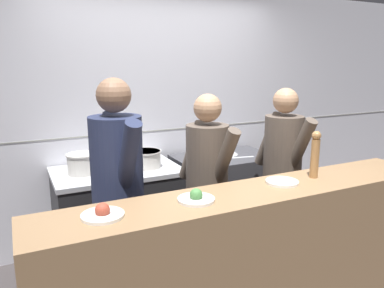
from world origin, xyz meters
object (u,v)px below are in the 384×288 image
(plated_dish_dessert, at_px, (282,182))
(chef_sous, at_px, (207,186))
(stock_pot, at_px, (82,163))
(chefs_knife, at_px, (233,158))
(plated_dish_main, at_px, (103,213))
(plated_dish_appetiser, at_px, (196,198))
(sauce_pot, at_px, (146,158))
(mixing_bowl_steel, at_px, (225,150))
(pepper_mill, at_px, (315,154))
(oven_range, at_px, (119,216))
(chef_head_cook, at_px, (118,191))
(chef_line, at_px, (282,171))

(plated_dish_dessert, height_order, chef_sous, chef_sous)
(stock_pot, xyz_separation_m, plated_dish_dessert, (1.09, -1.32, 0.06))
(chefs_knife, bearing_deg, chef_sous, -135.20)
(plated_dish_main, relative_size, plated_dish_appetiser, 1.03)
(chefs_knife, xyz_separation_m, chef_sous, (-0.66, -0.65, 0.00))
(chef_sous, bearing_deg, plated_dish_main, -157.75)
(sauce_pot, distance_m, mixing_bowl_steel, 0.94)
(plated_dish_main, relative_size, plated_dish_dessert, 1.04)
(stock_pot, bearing_deg, mixing_bowl_steel, 3.13)
(plated_dish_appetiser, relative_size, chef_sous, 0.14)
(sauce_pot, bearing_deg, pepper_mill, -57.46)
(chefs_knife, height_order, plated_dish_main, plated_dish_main)
(stock_pot, height_order, sauce_pot, stock_pot)
(sauce_pot, height_order, plated_dish_main, plated_dish_main)
(stock_pot, distance_m, plated_dish_main, 1.36)
(plated_dish_main, relative_size, pepper_mill, 0.68)
(mixing_bowl_steel, bearing_deg, oven_range, -176.13)
(chefs_knife, distance_m, chef_head_cook, 1.53)
(oven_range, relative_size, stock_pot, 4.43)
(mixing_bowl_steel, bearing_deg, sauce_pot, -171.72)
(plated_dish_appetiser, bearing_deg, chef_sous, 56.53)
(stock_pot, distance_m, chef_head_cook, 0.79)
(plated_dish_dessert, bearing_deg, sauce_pot, 112.41)
(oven_range, relative_size, chef_head_cook, 0.64)
(plated_dish_appetiser, distance_m, chef_line, 1.35)
(oven_range, bearing_deg, sauce_pot, -11.66)
(mixing_bowl_steel, distance_m, plated_dish_main, 2.17)
(chef_line, bearing_deg, oven_range, 148.36)
(chefs_knife, xyz_separation_m, plated_dish_main, (-1.60, -1.24, 0.17))
(chef_line, bearing_deg, plated_dish_main, -162.22)
(chef_line, bearing_deg, chefs_knife, 98.58)
(stock_pot, bearing_deg, pepper_mill, -43.82)
(plated_dish_dessert, bearing_deg, plated_dish_main, -178.65)
(chefs_knife, bearing_deg, plated_dish_main, -142.20)
(chef_head_cook, distance_m, chef_sous, 0.72)
(oven_range, height_order, mixing_bowl_steel, mixing_bowl_steel)
(chef_head_cook, relative_size, chef_line, 1.07)
(oven_range, xyz_separation_m, chef_head_cook, (-0.20, -0.78, 0.52))
(chef_line, bearing_deg, plated_dish_appetiser, -153.67)
(plated_dish_appetiser, distance_m, pepper_mill, 0.97)
(sauce_pot, xyz_separation_m, chef_head_cook, (-0.46, -0.73, -0.01))
(stock_pot, distance_m, plated_dish_dessert, 1.72)
(chef_line, bearing_deg, sauce_pot, 144.57)
(oven_range, xyz_separation_m, sauce_pot, (0.26, -0.05, 0.53))
(chef_head_cook, bearing_deg, plated_dish_appetiser, -66.30)
(plated_dish_appetiser, bearing_deg, chefs_knife, 49.93)
(mixing_bowl_steel, height_order, plated_dish_appetiser, plated_dish_appetiser)
(chefs_knife, bearing_deg, chef_head_cook, -153.84)
(plated_dish_main, bearing_deg, chefs_knife, 37.80)
(sauce_pot, bearing_deg, plated_dish_main, -118.02)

